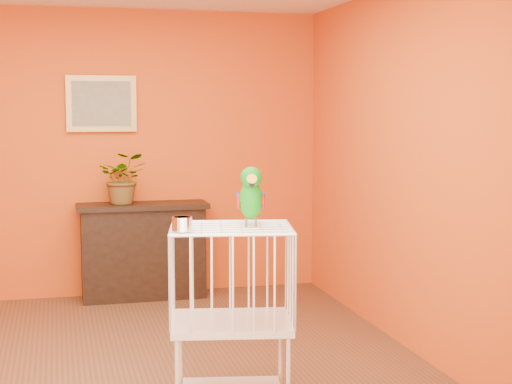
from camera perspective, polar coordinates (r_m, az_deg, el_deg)
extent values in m
plane|color=brown|center=(5.25, -9.38, -12.94)|extent=(4.50, 4.50, 0.00)
plane|color=#D74D14|center=(7.22, -11.12, 2.75)|extent=(4.00, 0.00, 4.00)
plane|color=#D74D14|center=(2.76, -5.75, -2.35)|extent=(4.00, 0.00, 4.00)
plane|color=#D74D14|center=(5.52, 11.54, 1.75)|extent=(0.00, 4.50, 4.50)
cube|color=black|center=(7.16, -8.20, -4.43)|extent=(1.09, 0.36, 0.82)
cube|color=black|center=(7.09, -8.26, -1.00)|extent=(1.16, 0.42, 0.05)
cube|color=black|center=(7.00, -8.06, -4.66)|extent=(0.76, 0.02, 0.41)
cube|color=maroon|center=(7.11, -9.98, -5.27)|extent=(0.05, 0.16, 0.25)
cube|color=#344A25|center=(7.11, -9.39, -5.25)|extent=(0.05, 0.16, 0.25)
cube|color=maroon|center=(7.12, -8.73, -5.23)|extent=(0.05, 0.16, 0.25)
cube|color=#344A25|center=(7.13, -8.01, -5.20)|extent=(0.05, 0.16, 0.25)
cube|color=maroon|center=(7.14, -7.28, -5.18)|extent=(0.05, 0.16, 0.25)
imported|color=#26722D|center=(7.05, -9.61, 0.58)|extent=(0.47, 0.51, 0.36)
cube|color=#BA8A42|center=(7.18, -11.18, 6.32)|extent=(0.62, 0.03, 0.50)
cube|color=gray|center=(7.17, -11.17, 6.32)|extent=(0.52, 0.01, 0.40)
cube|color=white|center=(4.53, -1.79, -9.50)|extent=(0.76, 0.63, 0.04)
cube|color=white|center=(4.42, -1.81, -2.63)|extent=(0.76, 0.63, 0.01)
cylinder|color=white|center=(4.39, -5.75, -13.53)|extent=(0.02, 0.02, 0.47)
cylinder|color=white|center=(4.41, 2.37, -13.42)|extent=(0.02, 0.02, 0.47)
cylinder|color=white|center=(4.83, -5.54, -11.68)|extent=(0.02, 0.02, 0.47)
cylinder|color=white|center=(4.85, 1.79, -11.59)|extent=(0.02, 0.02, 0.47)
cylinder|color=silver|center=(4.24, -5.40, -2.33)|extent=(0.11, 0.11, 0.08)
cylinder|color=#59544C|center=(4.43, -0.72, -2.24)|extent=(0.02, 0.02, 0.05)
cylinder|color=#59544C|center=(4.44, -0.01, -2.24)|extent=(0.02, 0.02, 0.05)
ellipsoid|color=#159908|center=(4.42, -0.37, -0.59)|extent=(0.17, 0.21, 0.25)
ellipsoid|color=#159908|center=(4.37, -0.35, 1.06)|extent=(0.14, 0.15, 0.12)
cone|color=orange|center=(4.31, -0.31, 0.82)|extent=(0.07, 0.09, 0.08)
cone|color=black|center=(4.33, -0.32, 0.55)|extent=(0.04, 0.04, 0.03)
sphere|color=black|center=(4.34, -0.88, 1.21)|extent=(0.02, 0.02, 0.02)
sphere|color=black|center=(4.35, 0.21, 1.21)|extent=(0.02, 0.02, 0.02)
ellipsoid|color=#A50C0C|center=(4.43, -1.25, -0.72)|extent=(0.04, 0.08, 0.09)
ellipsoid|color=navy|center=(4.43, 0.50, -0.71)|extent=(0.04, 0.08, 0.09)
cone|color=#159908|center=(4.51, -0.41, -1.51)|extent=(0.11, 0.18, 0.13)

